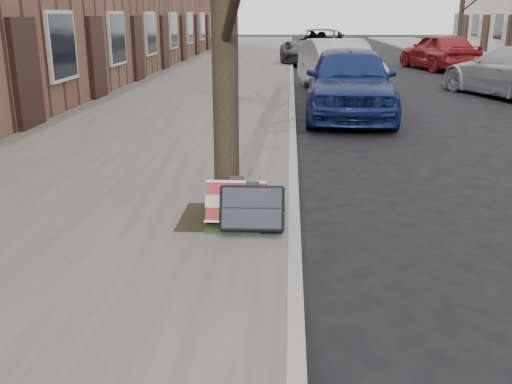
# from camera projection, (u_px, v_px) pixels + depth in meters

# --- Properties ---
(ground) EXTENTS (120.00, 120.00, 0.00)m
(ground) POSITION_uv_depth(u_px,v_px,m) (446.00, 285.00, 4.72)
(ground) COLOR black
(ground) RESTS_ON ground
(near_sidewalk) EXTENTS (5.00, 70.00, 0.12)m
(near_sidewalk) POSITION_uv_depth(u_px,v_px,m) (219.00, 79.00, 19.20)
(near_sidewalk) COLOR slate
(near_sidewalk) RESTS_ON ground
(dirt_patch) EXTENTS (0.85, 0.85, 0.02)m
(dirt_patch) POSITION_uv_depth(u_px,v_px,m) (222.00, 217.00, 5.94)
(dirt_patch) COLOR black
(dirt_patch) RESTS_ON near_sidewalk
(suitcase_red) EXTENTS (0.59, 0.33, 0.45)m
(suitcase_red) POSITION_uv_depth(u_px,v_px,m) (236.00, 203.00, 5.69)
(suitcase_red) COLOR maroon
(suitcase_red) RESTS_ON near_sidewalk
(suitcase_navy) EXTENTS (0.63, 0.37, 0.49)m
(suitcase_navy) POSITION_uv_depth(u_px,v_px,m) (252.00, 208.00, 5.49)
(suitcase_navy) COLOR black
(suitcase_navy) RESTS_ON near_sidewalk
(car_near_front) EXTENTS (2.03, 4.59, 1.54)m
(car_near_front) POSITION_uv_depth(u_px,v_px,m) (349.00, 81.00, 12.20)
(car_near_front) COLOR navy
(car_near_front) RESTS_ON ground
(car_near_mid) EXTENTS (2.29, 4.65, 1.46)m
(car_near_mid) POSITION_uv_depth(u_px,v_px,m) (338.00, 66.00, 16.16)
(car_near_mid) COLOR #9B9DA1
(car_near_mid) RESTS_ON ground
(car_near_back) EXTENTS (3.86, 5.89, 1.51)m
(car_near_back) POSITION_uv_depth(u_px,v_px,m) (319.00, 46.00, 25.63)
(car_near_back) COLOR #3D3D42
(car_near_back) RESTS_ON ground
(car_far_back) EXTENTS (2.68, 4.55, 1.45)m
(car_far_back) POSITION_uv_depth(u_px,v_px,m) (439.00, 51.00, 22.67)
(car_far_back) COLOR maroon
(car_far_back) RESTS_ON ground
(tree_far_c) EXTENTS (0.23, 0.23, 5.35)m
(tree_far_c) POSITION_uv_depth(u_px,v_px,m) (463.00, 0.00, 28.23)
(tree_far_c) COLOR black
(tree_far_c) RESTS_ON far_sidewalk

